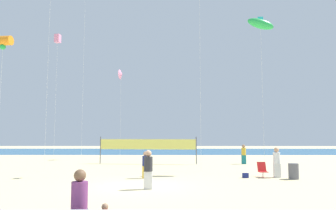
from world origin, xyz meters
TOP-DOWN VIEW (x-y plane):
  - ground_plane at (0.00, 0.00)m, footprint 120.00×120.00m
  - ocean_band at (0.00, 35.33)m, footprint 120.00×20.00m
  - mother_figure at (-0.57, -8.36)m, footprint 0.39×0.39m
  - beachgoer_navy_shirt at (0.10, 3.05)m, footprint 0.36×0.36m
  - beachgoer_white_shirt at (8.01, 3.45)m, footprint 0.41×0.41m
  - beachgoer_mustard_shirt at (8.08, 12.46)m, footprint 0.39×0.39m
  - beachgoer_charcoal_shirt at (0.54, -0.79)m, footprint 0.42×0.42m
  - folding_beach_chair at (7.21, 3.72)m, footprint 0.52×0.65m
  - trash_barrel at (8.72, 2.69)m, footprint 0.58×0.58m
  - volleyball_net at (-0.45, 12.54)m, footprint 8.69×0.91m
  - beach_handbag at (6.06, 3.23)m, footprint 0.36×0.18m
  - kite_pink_delta at (-3.90, 18.82)m, footprint 0.48×1.15m
  - kite_orange_tube at (-10.59, 6.42)m, footprint 1.34×0.84m
  - kite_pink_box at (-9.95, 15.58)m, footprint 0.60×0.60m
  - kite_green_inflatable at (8.08, 6.22)m, footprint 2.04×0.71m

SIDE VIEW (x-z plane):
  - ground_plane at x=0.00m, z-range 0.00..0.00m
  - ocean_band at x=0.00m, z-range 0.00..0.01m
  - beach_handbag at x=6.06m, z-range 0.00..0.29m
  - trash_barrel at x=8.72m, z-range 0.00..0.90m
  - folding_beach_chair at x=7.21m, z-range 0.02..0.91m
  - beachgoer_navy_shirt at x=0.10m, z-range 0.05..1.62m
  - mother_figure at x=-0.57m, z-range 0.06..1.77m
  - beachgoer_mustard_shirt at x=8.08m, z-range 0.06..1.77m
  - beachgoer_white_shirt at x=8.01m, z-range 0.06..1.85m
  - beachgoer_charcoal_shirt at x=0.54m, z-range 0.06..1.88m
  - volleyball_net at x=-0.45m, z-range 0.44..2.84m
  - kite_pink_delta at x=-3.90m, z-range 4.34..14.18m
  - kite_orange_tube at x=-10.59m, z-range 4.46..14.18m
  - kite_green_inflatable at x=8.08m, z-range 4.96..16.05m
  - kite_pink_box at x=-9.95m, z-range 5.94..18.75m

